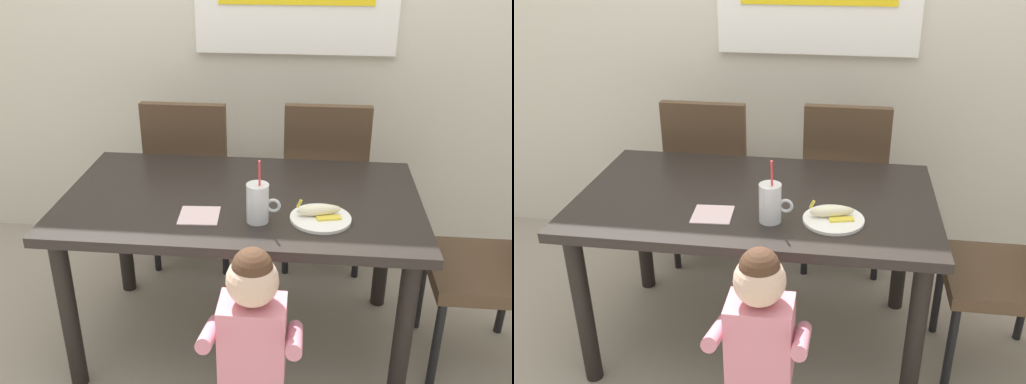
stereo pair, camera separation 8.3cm
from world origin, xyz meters
TOP-DOWN VIEW (x-y plane):
  - ground_plane at (0.00, 0.00)m, footprint 24.00×24.00m
  - dining_table at (0.00, 0.00)m, footprint 1.45×0.84m
  - dining_chair_left at (-0.35, 0.63)m, footprint 0.44×0.45m
  - dining_chair_right at (0.35, 0.67)m, footprint 0.44×0.44m
  - dining_chair_far at (1.08, -0.02)m, footprint 0.44×0.44m
  - toddler_standing at (0.11, -0.58)m, footprint 0.33×0.24m
  - milk_cup at (0.09, -0.21)m, footprint 0.13×0.08m
  - snack_plate at (0.32, -0.18)m, footprint 0.23×0.23m
  - peeled_banana at (0.32, -0.16)m, footprint 0.18×0.12m
  - paper_napkin at (-0.14, -0.19)m, footprint 0.16×0.16m

SIDE VIEW (x-z plane):
  - ground_plane at x=0.00m, z-range 0.00..0.00m
  - toddler_standing at x=0.11m, z-range 0.11..0.95m
  - dining_chair_left at x=-0.35m, z-range 0.06..1.02m
  - dining_chair_right at x=0.35m, z-range 0.06..1.02m
  - dining_chair_far at x=1.08m, z-range 0.06..1.02m
  - dining_table at x=0.00m, z-range 0.27..1.00m
  - paper_napkin at x=-0.14m, z-range 0.74..0.74m
  - snack_plate at x=0.32m, z-range 0.74..0.75m
  - peeled_banana at x=0.32m, z-range 0.73..0.80m
  - milk_cup at x=0.09m, z-range 0.68..0.93m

